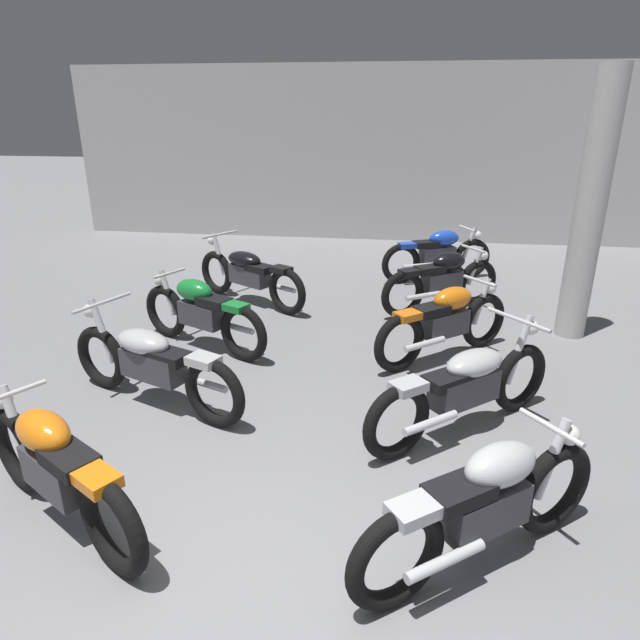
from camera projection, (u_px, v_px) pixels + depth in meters
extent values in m
plane|color=gray|center=(230.00, 636.00, 3.05)|extent=(60.00, 60.00, 0.00)
cube|color=#BCBAB7|center=(365.00, 155.00, 11.77)|extent=(12.78, 0.24, 3.60)
cylinder|color=#BCBAB7|center=(590.00, 210.00, 6.56)|extent=(0.36, 0.36, 3.20)
torus|color=black|center=(17.00, 449.00, 4.14)|extent=(0.63, 0.44, 0.67)
torus|color=black|center=(113.00, 527.00, 3.37)|extent=(0.63, 0.44, 0.67)
cylinder|color=silver|center=(15.00, 423.00, 4.00)|extent=(0.24, 0.18, 0.56)
cube|color=#38383D|center=(58.00, 472.00, 3.72)|extent=(0.61, 0.50, 0.28)
ellipsoid|color=orange|center=(43.00, 431.00, 3.68)|extent=(0.59, 0.51, 0.26)
cube|color=black|center=(69.00, 459.00, 3.52)|extent=(0.47, 0.41, 0.10)
cube|color=orange|center=(97.00, 479.00, 3.33)|extent=(0.34, 0.32, 0.08)
cylinder|color=silver|center=(11.00, 394.00, 3.87)|extent=(0.28, 0.43, 0.04)
sphere|color=white|center=(3.00, 400.00, 4.03)|extent=(0.14, 0.14, 0.14)
cylinder|color=silver|center=(110.00, 501.00, 3.62)|extent=(0.51, 0.34, 0.07)
torus|color=black|center=(101.00, 358.00, 5.66)|extent=(0.66, 0.35, 0.67)
torus|color=black|center=(214.00, 393.00, 4.96)|extent=(0.66, 0.35, 0.67)
cylinder|color=silver|center=(102.00, 331.00, 5.51)|extent=(0.28, 0.17, 0.66)
cube|color=#38383D|center=(153.00, 365.00, 5.27)|extent=(0.70, 0.47, 0.28)
ellipsoid|color=#B7B7BC|center=(143.00, 342.00, 5.24)|extent=(0.68, 0.52, 0.22)
cube|color=black|center=(169.00, 356.00, 5.12)|extent=(0.46, 0.37, 0.10)
cube|color=#B7B7BC|center=(203.00, 360.00, 4.89)|extent=(0.33, 0.29, 0.08)
cylinder|color=silver|center=(102.00, 303.00, 5.37)|extent=(0.29, 0.64, 0.04)
sphere|color=white|center=(90.00, 311.00, 5.51)|extent=(0.14, 0.14, 0.14)
cylinder|color=silver|center=(203.00, 383.00, 5.18)|extent=(0.54, 0.27, 0.07)
torus|color=black|center=(166.00, 311.00, 6.95)|extent=(0.65, 0.39, 0.67)
torus|color=black|center=(243.00, 333.00, 6.27)|extent=(0.65, 0.39, 0.67)
cylinder|color=silver|center=(168.00, 293.00, 6.81)|extent=(0.25, 0.17, 0.56)
cube|color=#38383D|center=(202.00, 314.00, 6.57)|extent=(0.62, 0.47, 0.28)
ellipsoid|color=#197F33|center=(194.00, 290.00, 6.53)|extent=(0.59, 0.48, 0.26)
cube|color=black|center=(214.00, 302.00, 6.39)|extent=(0.46, 0.39, 0.10)
cube|color=#197F33|center=(235.00, 307.00, 6.21)|extent=(0.34, 0.30, 0.08)
cylinder|color=silver|center=(169.00, 273.00, 6.69)|extent=(0.24, 0.45, 0.04)
sphere|color=white|center=(159.00, 280.00, 6.84)|extent=(0.14, 0.14, 0.14)
cylinder|color=silver|center=(235.00, 327.00, 6.51)|extent=(0.53, 0.30, 0.07)
torus|color=black|center=(217.00, 272.00, 8.60)|extent=(0.63, 0.45, 0.67)
torus|color=black|center=(287.00, 292.00, 7.70)|extent=(0.63, 0.45, 0.67)
cylinder|color=silver|center=(219.00, 254.00, 8.44)|extent=(0.27, 0.20, 0.66)
cube|color=#38383D|center=(250.00, 275.00, 8.11)|extent=(0.69, 0.55, 0.28)
ellipsoid|color=black|center=(244.00, 259.00, 8.10)|extent=(0.68, 0.59, 0.22)
cube|color=black|center=(260.00, 268.00, 7.93)|extent=(0.47, 0.41, 0.10)
cube|color=black|center=(281.00, 270.00, 7.65)|extent=(0.34, 0.32, 0.08)
cylinder|color=silver|center=(220.00, 234.00, 8.29)|extent=(0.39, 0.60, 0.04)
sphere|color=white|center=(212.00, 240.00, 8.46)|extent=(0.14, 0.14, 0.14)
cylinder|color=silver|center=(281.00, 287.00, 7.95)|extent=(0.50, 0.35, 0.07)
torus|color=black|center=(554.00, 488.00, 3.71)|extent=(0.60, 0.49, 0.67)
torus|color=black|center=(396.00, 559.00, 3.13)|extent=(0.60, 0.49, 0.67)
cylinder|color=silver|center=(551.00, 459.00, 3.58)|extent=(0.24, 0.20, 0.56)
cube|color=#38383D|center=(483.00, 507.00, 3.39)|extent=(0.60, 0.54, 0.28)
ellipsoid|color=#B7B7BC|center=(500.00, 465.00, 3.33)|extent=(0.58, 0.54, 0.26)
cube|color=black|center=(459.00, 492.00, 3.22)|extent=(0.46, 0.43, 0.10)
cube|color=#B7B7BC|center=(413.00, 510.00, 3.07)|extent=(0.34, 0.33, 0.08)
cylinder|color=silver|center=(551.00, 427.00, 3.46)|extent=(0.32, 0.41, 0.04)
sphere|color=white|center=(569.00, 435.00, 3.60)|extent=(0.14, 0.14, 0.14)
cylinder|color=silver|center=(445.00, 561.00, 3.14)|extent=(0.48, 0.39, 0.07)
torus|color=black|center=(520.00, 378.00, 5.24)|extent=(0.58, 0.52, 0.67)
torus|color=black|center=(397.00, 422.00, 4.50)|extent=(0.58, 0.52, 0.67)
cylinder|color=silver|center=(518.00, 350.00, 5.09)|extent=(0.25, 0.23, 0.66)
cube|color=#38383D|center=(464.00, 388.00, 4.83)|extent=(0.66, 0.61, 0.28)
ellipsoid|color=#B7B7BC|center=(475.00, 363.00, 4.80)|extent=(0.66, 0.63, 0.22)
cube|color=black|center=(447.00, 380.00, 4.67)|extent=(0.46, 0.44, 0.10)
cube|color=#B7B7BC|center=(408.00, 386.00, 4.44)|extent=(0.34, 0.33, 0.08)
cylinder|color=silver|center=(518.00, 320.00, 4.95)|extent=(0.47, 0.54, 0.04)
sphere|color=white|center=(531.00, 328.00, 5.09)|extent=(0.14, 0.14, 0.14)
cylinder|color=silver|center=(430.00, 423.00, 4.52)|extent=(0.47, 0.41, 0.07)
torus|color=black|center=(483.00, 321.00, 6.65)|extent=(0.58, 0.51, 0.67)
torus|color=black|center=(399.00, 343.00, 6.01)|extent=(0.58, 0.51, 0.67)
cylinder|color=silver|center=(481.00, 301.00, 6.52)|extent=(0.23, 0.21, 0.56)
cube|color=#38383D|center=(444.00, 323.00, 6.29)|extent=(0.59, 0.55, 0.28)
ellipsoid|color=orange|center=(453.00, 298.00, 6.24)|extent=(0.58, 0.55, 0.26)
cube|color=black|center=(431.00, 310.00, 6.11)|extent=(0.46, 0.44, 0.10)
cube|color=orange|center=(408.00, 316.00, 5.95)|extent=(0.34, 0.33, 0.08)
cylinder|color=silver|center=(480.00, 281.00, 6.39)|extent=(0.34, 0.39, 0.04)
sphere|color=white|center=(491.00, 288.00, 6.53)|extent=(0.14, 0.14, 0.14)
cylinder|color=silver|center=(425.00, 344.00, 6.04)|extent=(0.47, 0.41, 0.07)
torus|color=black|center=(477.00, 282.00, 8.11)|extent=(0.62, 0.46, 0.67)
torus|color=black|center=(403.00, 294.00, 7.59)|extent=(0.62, 0.46, 0.67)
cylinder|color=silver|center=(475.00, 266.00, 7.98)|extent=(0.24, 0.19, 0.56)
cube|color=#38383D|center=(442.00, 281.00, 7.81)|extent=(0.61, 0.52, 0.28)
ellipsoid|color=black|center=(449.00, 261.00, 7.75)|extent=(0.59, 0.52, 0.26)
cube|color=black|center=(430.00, 270.00, 7.65)|extent=(0.47, 0.42, 0.10)
cube|color=black|center=(410.00, 272.00, 7.52)|extent=(0.34, 0.32, 0.08)
cylinder|color=silver|center=(473.00, 249.00, 7.86)|extent=(0.29, 0.42, 0.04)
sphere|color=white|center=(483.00, 255.00, 7.99)|extent=(0.14, 0.14, 0.14)
cylinder|color=silver|center=(423.00, 296.00, 7.59)|extent=(0.50, 0.36, 0.07)
torus|color=black|center=(472.00, 258.00, 9.41)|extent=(0.66, 0.37, 0.67)
torus|color=black|center=(401.00, 264.00, 9.09)|extent=(0.66, 0.37, 0.67)
cylinder|color=silver|center=(469.00, 244.00, 9.29)|extent=(0.25, 0.16, 0.56)
cube|color=#38383D|center=(437.00, 255.00, 9.21)|extent=(0.62, 0.45, 0.28)
ellipsoid|color=blue|center=(444.00, 238.00, 9.14)|extent=(0.59, 0.46, 0.26)
cube|color=black|center=(426.00, 244.00, 9.09)|extent=(0.46, 0.38, 0.10)
cube|color=blue|center=(408.00, 245.00, 9.00)|extent=(0.34, 0.30, 0.08)
cylinder|color=silver|center=(467.00, 229.00, 9.19)|extent=(0.22, 0.45, 0.04)
sphere|color=white|center=(477.00, 235.00, 9.28)|extent=(0.14, 0.14, 0.14)
cylinder|color=silver|center=(418.00, 266.00, 9.04)|extent=(0.53, 0.28, 0.07)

